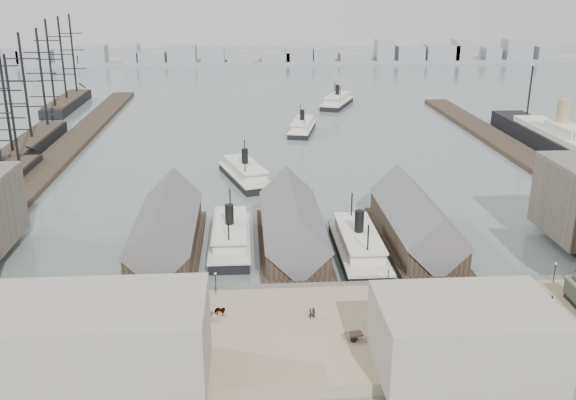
{
  "coord_description": "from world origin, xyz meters",
  "views": [
    {
      "loc": [
        -9.4,
        -107.02,
        53.1
      ],
      "look_at": [
        0.0,
        30.0,
        6.0
      ],
      "focal_mm": 40.0,
      "sensor_mm": 36.0,
      "label": 1
    }
  ],
  "objects": [
    {
      "name": "ferry_shed_west",
      "position": [
        -26.0,
        16.88,
        4.64
      ],
      "size": [
        14.0,
        42.0,
        12.6
      ],
      "color": "#2D231C",
      "rests_on": "ground"
    },
    {
      "name": "pedestrian_3",
      "position": [
        -22.75,
        -20.17,
        2.86
      ],
      "size": [
        1.04,
        0.51,
        1.71
      ],
      "primitive_type": "imported",
      "rotation": [
        0.0,
        0.0,
        3.05
      ],
      "color": "black",
      "rests_on": "quay"
    },
    {
      "name": "quay",
      "position": [
        0.0,
        -20.0,
        1.0
      ],
      "size": [
        180.0,
        30.0,
        2.0
      ],
      "primitive_type": "cube",
      "color": "gray",
      "rests_on": "ground"
    },
    {
      "name": "horse_cart_center",
      "position": [
        -14.68,
        -15.29,
        2.85
      ],
      "size": [
        5.03,
        2.87,
        1.72
      ],
      "rotation": [
        0.0,
        0.0,
        1.21
      ],
      "color": "black",
      "rests_on": "quay"
    },
    {
      "name": "pedestrian_5",
      "position": [
        0.39,
        -16.81,
        2.89
      ],
      "size": [
        0.66,
        0.77,
        1.77
      ],
      "primitive_type": "imported",
      "rotation": [
        0.0,
        0.0,
        1.91
      ],
      "color": "black",
      "rests_on": "quay"
    },
    {
      "name": "horse_cart_right",
      "position": [
        8.12,
        -24.1,
        2.81
      ],
      "size": [
        4.77,
        2.31,
        1.59
      ],
      "rotation": [
        0.0,
        0.0,
        1.75
      ],
      "color": "black",
      "rests_on": "quay"
    },
    {
      "name": "pedestrian_6",
      "position": [
        27.17,
        -11.71,
        2.79
      ],
      "size": [
        0.72,
        0.86,
        1.58
      ],
      "primitive_type": "imported",
      "rotation": [
        0.0,
        0.0,
        4.88
      ],
      "color": "black",
      "rests_on": "quay"
    },
    {
      "name": "pedestrian_8",
      "position": [
        41.01,
        -14.68,
        2.8
      ],
      "size": [
        1.02,
        0.71,
        1.61
      ],
      "primitive_type": "imported",
      "rotation": [
        0.0,
        0.0,
        3.52
      ],
      "color": "black",
      "rests_on": "quay"
    },
    {
      "name": "ferry_open_mid",
      "position": [
        11.66,
        123.95,
        2.1
      ],
      "size": [
        12.91,
        26.19,
        8.98
      ],
      "rotation": [
        0.0,
        0.0,
        -0.22
      ],
      "color": "black",
      "rests_on": "ground"
    },
    {
      "name": "street_bldg_center",
      "position": [
        20.0,
        -32.0,
        7.0
      ],
      "size": [
        24.0,
        16.0,
        10.0
      ],
      "primitive_type": "cube",
      "color": "gray",
      "rests_on": "quay"
    },
    {
      "name": "ferry_open_near",
      "position": [
        -9.57,
        64.68,
        2.3
      ],
      "size": [
        15.81,
        28.72,
        9.83
      ],
      "rotation": [
        0.0,
        0.0,
        0.29
      ],
      "color": "black",
      "rests_on": "ground"
    },
    {
      "name": "sailing_ship_mid",
      "position": [
        -79.87,
        105.45,
        2.71
      ],
      "size": [
        9.19,
        53.11,
        37.79
      ],
      "color": "black",
      "rests_on": "ground"
    },
    {
      "name": "ground",
      "position": [
        0.0,
        0.0,
        0.0
      ],
      "size": [
        900.0,
        900.0,
        0.0
      ],
      "primitive_type": "plane",
      "color": "slate",
      "rests_on": "ground"
    },
    {
      "name": "pedestrian_7",
      "position": [
        26.28,
        -24.7,
        2.87
      ],
      "size": [
        0.69,
        1.15,
        1.74
      ],
      "primitive_type": "imported",
      "rotation": [
        0.0,
        0.0,
        1.53
      ],
      "color": "black",
      "rests_on": "quay"
    },
    {
      "name": "horse_cart_left",
      "position": [
        -45.28,
        -12.38,
        2.76
      ],
      "size": [
        4.59,
        1.59,
        1.43
      ],
      "rotation": [
        0.0,
        0.0,
        1.54
      ],
      "color": "black",
      "rests_on": "quay"
    },
    {
      "name": "far_shore",
      "position": [
        -2.07,
        334.14,
        3.91
      ],
      "size": [
        500.0,
        40.0,
        15.72
      ],
      "color": "gray",
      "rests_on": "ground"
    },
    {
      "name": "pedestrian_2",
      "position": [
        -20.92,
        -8.0,
        2.88
      ],
      "size": [
        0.97,
        1.28,
        1.76
      ],
      "primitive_type": "imported",
      "rotation": [
        0.0,
        0.0,
        4.4
      ],
      "color": "black",
      "rests_on": "quay"
    },
    {
      "name": "lamp_post_near_w",
      "position": [
        -15.0,
        -7.0,
        4.71
      ],
      "size": [
        0.44,
        0.44,
        3.92
      ],
      "color": "black",
      "rests_on": "quay"
    },
    {
      "name": "ferry_shed_east",
      "position": [
        26.0,
        16.88,
        4.64
      ],
      "size": [
        14.0,
        42.0,
        12.6
      ],
      "color": "#2D231C",
      "rests_on": "ground"
    },
    {
      "name": "street_bldg_west",
      "position": [
        -30.0,
        -32.0,
        8.0
      ],
      "size": [
        30.0,
        16.0,
        12.0
      ],
      "primitive_type": "cube",
      "color": "gray",
      "rests_on": "quay"
    },
    {
      "name": "lamp_post_near_e",
      "position": [
        15.0,
        -7.0,
        4.71
      ],
      "size": [
        0.44,
        0.44,
        3.92
      ],
      "color": "black",
      "rests_on": "quay"
    },
    {
      "name": "sailing_ship_far",
      "position": [
        -87.06,
        178.93,
        2.81
      ],
      "size": [
        9.47,
        52.62,
        38.94
      ],
      "color": "black",
      "rests_on": "ground"
    },
    {
      "name": "ferry_docked_east",
      "position": [
        13.0,
        11.34,
        2.43
      ],
      "size": [
        8.73,
        29.09,
        10.39
      ],
      "color": "black",
      "rests_on": "ground"
    },
    {
      "name": "lamp_post_far_e",
      "position": [
        45.0,
        -7.0,
        4.71
      ],
      "size": [
        0.44,
        0.44,
        3.92
      ],
      "color": "black",
      "rests_on": "quay"
    },
    {
      "name": "pedestrian_1",
      "position": [
        -36.99,
        -22.01,
        2.81
      ],
      "size": [
        0.79,
        0.62,
        1.62
      ],
      "primitive_type": "imported",
      "rotation": [
        0.0,
        0.0,
        3.14
      ],
      "color": "black",
      "rests_on": "quay"
    },
    {
      "name": "ferry_shed_center",
      "position": [
        0.0,
        16.88,
        4.64
      ],
      "size": [
        14.0,
        42.0,
        12.6
      ],
      "color": "#2D231C",
      "rests_on": "ground"
    },
    {
      "name": "west_wharf",
      "position": [
        -68.0,
        100.0,
        0.8
      ],
      "size": [
        10.0,
        220.0,
        1.6
      ],
      "primitive_type": "cube",
      "color": "#2D231C",
      "rests_on": "ground"
    },
    {
      "name": "seawall",
      "position": [
        0.0,
        -5.2,
        1.15
      ],
      "size": [
        180.0,
        1.2,
        2.3
      ],
      "primitive_type": "cube",
      "color": "#59544C",
      "rests_on": "ground"
    },
    {
      "name": "ferry_docked_west",
      "position": [
        -13.0,
        18.1,
        2.33
      ],
      "size": [
        8.34,
        27.79,
        9.92
      ],
      "color": "black",
      "rests_on": "ground"
    },
    {
      "name": "lamp_post_far_w",
      "position": [
        -45.0,
        -7.0,
        4.71
      ],
      "size": [
        0.44,
        0.44,
        3.92
      ],
      "color": "black",
      "rests_on": "quay"
    },
    {
      "name": "pedestrian_10",
      "position": [
        12.77,
        -19.43,
        2.83
      ],
      "size": [
        0.64,
        1.08,
        1.65
      ],
      "primitive_type": "imported",
      "rotation": [
        0.0,
        0.0,
        4.74
      ],
      "color": "black",
      "rests_on": "quay"
    },
    {
      "name": "pedestrian_0",
      "position": [
        -44.37,
        -8.84,
        2.82
      ],
      "size": [
        0.48,
        0.63,
        1.63
      ],
      "primitive_type": "imported",
      "rotation": [
        0.0,
        0.0,
        1.66
      ],
      "color": "black",
      "rests_on": "quay"
    },
    {
      "name": "ocean_steamer",
      "position": [
        92.0,
        88.37,
        3.76
      ],
      "size": [
        11.97,
        87.46,
        17.49
      ],
      "color": "black",
      "rests_on": "ground"
    },
    {
      "name": "ferry_open_far",
      "position": [
        31.84,
        174.54,
        2.37
      ],
      "size": [
        18.77,
        29.42,
        10.12
      ],
      "rotation": [
        0.0,
        0.0,
        -0.4
      ],
      "color": "black",
      "rests_on": "ground"
    },
    {
      "name": "east_wharf",
      "position": [
        78.0,
        90.0,
        0.8
      ],
      "size": [
        10.0,
        180.0,
        1.6
      ],
      "primitive_type": "cube",
      "color": "#2D231C",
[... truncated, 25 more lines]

